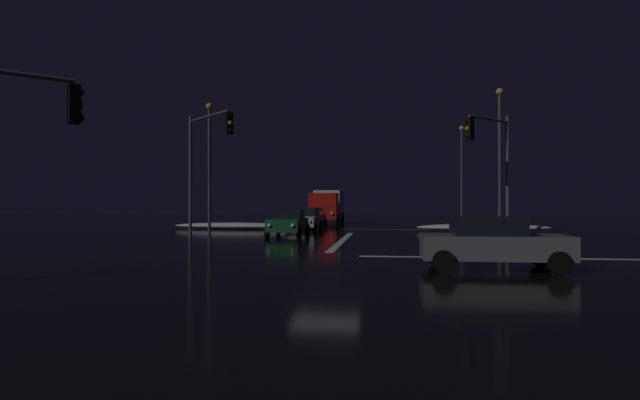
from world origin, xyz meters
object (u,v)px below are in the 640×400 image
object	(u,v)px
sedan_green	(288,222)
streetlamp_right_near	(500,150)
traffic_signal_ne	(492,155)
sedan_silver	(305,219)
sedan_gray_crossing	(493,242)
traffic_signal_nw	(205,151)
box_truck	(328,205)
streetlamp_left_near	(209,157)
sedan_red	(312,217)
streetlamp_right_far	(462,167)

from	to	relation	value
sedan_green	streetlamp_right_near	size ratio (longest dim) A/B	0.49
sedan_green	traffic_signal_ne	distance (m)	11.96
sedan_silver	sedan_gray_crossing	xyz separation A→B (m)	(8.70, -20.69, 0.00)
traffic_signal_ne	streetlamp_right_near	distance (m)	6.42
traffic_signal_nw	sedan_silver	bearing A→B (deg)	69.86
sedan_silver	sedan_gray_crossing	size ratio (longest dim) A/B	1.00
sedan_silver	traffic_signal_ne	world-z (taller)	traffic_signal_ne
sedan_silver	sedan_gray_crossing	distance (m)	22.45
box_truck	streetlamp_left_near	size ratio (longest dim) A/B	0.98
sedan_gray_crossing	traffic_signal_ne	xyz separation A→B (m)	(2.10, 10.84, 3.53)
sedan_red	traffic_signal_ne	distance (m)	19.00
sedan_silver	box_truck	bearing A→B (deg)	88.89
box_truck	sedan_gray_crossing	distance (m)	34.23
streetlamp_left_near	streetlamp_right_far	size ratio (longest dim) A/B	0.94
sedan_silver	sedan_gray_crossing	world-z (taller)	same
streetlamp_left_near	streetlamp_right_near	bearing A→B (deg)	0.00
traffic_signal_ne	traffic_signal_nw	bearing A→B (deg)	-178.71
sedan_green	box_truck	world-z (taller)	box_truck
sedan_green	traffic_signal_ne	world-z (taller)	traffic_signal_ne
sedan_silver	streetlamp_right_near	world-z (taller)	streetlamp_right_near
sedan_silver	box_truck	size ratio (longest dim) A/B	0.52
box_truck	streetlamp_left_near	world-z (taller)	streetlamp_left_near
sedan_red	streetlamp_right_far	distance (m)	15.17
sedan_silver	traffic_signal_ne	xyz separation A→B (m)	(10.81, -9.85, 3.53)
sedan_silver	streetlamp_right_near	size ratio (longest dim) A/B	0.49
sedan_red	streetlamp_right_near	size ratio (longest dim) A/B	0.49
sedan_silver	sedan_red	distance (m)	5.22
traffic_signal_nw	streetlamp_right_near	size ratio (longest dim) A/B	0.76
sedan_red	streetlamp_left_near	bearing A→B (deg)	-121.56
sedan_silver	sedan_gray_crossing	bearing A→B (deg)	-67.18
streetlamp_right_far	sedan_silver	bearing A→B (deg)	-135.35
sedan_red	streetlamp_left_near	distance (m)	11.22
streetlamp_right_near	sedan_silver	bearing A→B (deg)	163.46
sedan_gray_crossing	streetlamp_left_near	distance (m)	22.65
sedan_red	streetlamp_left_near	world-z (taller)	streetlamp_left_near
sedan_silver	streetlamp_right_near	distance (m)	13.69
traffic_signal_nw	sedan_gray_crossing	bearing A→B (deg)	-40.22
sedan_green	sedan_gray_crossing	bearing A→B (deg)	-58.73
sedan_green	streetlamp_right_far	bearing A→B (deg)	56.05
streetlamp_left_near	streetlamp_right_near	size ratio (longest dim) A/B	0.95
sedan_red	sedan_silver	bearing A→B (deg)	-87.42
sedan_green	streetlamp_left_near	size ratio (longest dim) A/B	0.51
sedan_silver	box_truck	world-z (taller)	box_truck
sedan_red	traffic_signal_nw	distance (m)	16.24
traffic_signal_ne	streetlamp_left_near	distance (m)	17.63
sedan_green	sedan_silver	size ratio (longest dim) A/B	1.00
traffic_signal_ne	streetlamp_right_near	xyz separation A→B (m)	(1.65, 6.15, 0.80)
sedan_silver	sedan_red	xyz separation A→B (m)	(-0.24, 5.21, 0.00)
sedan_red	streetlamp_right_near	bearing A→B (deg)	-35.08
streetlamp_right_far	box_truck	bearing A→B (deg)	179.25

